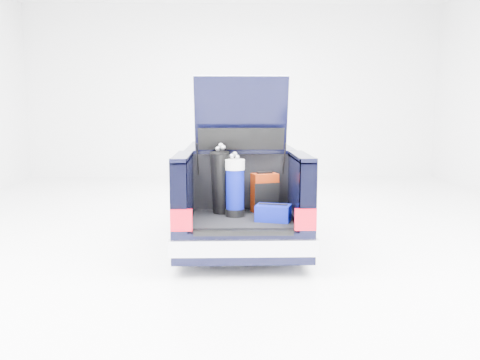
{
  "coord_description": "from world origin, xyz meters",
  "views": [
    {
      "loc": [
        -0.2,
        -8.06,
        2.03
      ],
      "look_at": [
        0.0,
        -0.5,
        0.97
      ],
      "focal_mm": 38.0,
      "sensor_mm": 36.0,
      "label": 1
    }
  ],
  "objects_px": {
    "black_golf_bag": "(221,182)",
    "blue_duffel": "(273,213)",
    "blue_golf_bag": "(235,187)",
    "car": "(239,193)",
    "red_suitcase": "(265,193)"
  },
  "relations": [
    {
      "from": "black_golf_bag",
      "to": "blue_duffel",
      "type": "relative_size",
      "value": 1.95
    },
    {
      "from": "blue_golf_bag",
      "to": "blue_duffel",
      "type": "xyz_separation_m",
      "value": [
        0.49,
        -0.31,
        -0.29
      ]
    },
    {
      "from": "car",
      "to": "red_suitcase",
      "type": "bearing_deg",
      "value": -75.17
    },
    {
      "from": "red_suitcase",
      "to": "black_golf_bag",
      "type": "relative_size",
      "value": 0.59
    },
    {
      "from": "blue_golf_bag",
      "to": "blue_duffel",
      "type": "relative_size",
      "value": 1.75
    },
    {
      "from": "car",
      "to": "red_suitcase",
      "type": "xyz_separation_m",
      "value": [
        0.33,
        -1.23,
        0.2
      ]
    },
    {
      "from": "car",
      "to": "red_suitcase",
      "type": "distance_m",
      "value": 1.29
    },
    {
      "from": "black_golf_bag",
      "to": "car",
      "type": "bearing_deg",
      "value": 96.94
    },
    {
      "from": "red_suitcase",
      "to": "blue_golf_bag",
      "type": "distance_m",
      "value": 0.5
    },
    {
      "from": "black_golf_bag",
      "to": "blue_golf_bag",
      "type": "xyz_separation_m",
      "value": [
        0.19,
        -0.17,
        -0.04
      ]
    },
    {
      "from": "car",
      "to": "blue_duffel",
      "type": "bearing_deg",
      "value": -77.48
    },
    {
      "from": "car",
      "to": "black_golf_bag",
      "type": "xyz_separation_m",
      "value": [
        -0.28,
        -1.31,
        0.36
      ]
    },
    {
      "from": "car",
      "to": "blue_duffel",
      "type": "relative_size",
      "value": 9.41
    },
    {
      "from": "car",
      "to": "blue_golf_bag",
      "type": "height_order",
      "value": "car"
    },
    {
      "from": "blue_duffel",
      "to": "red_suitcase",
      "type": "bearing_deg",
      "value": 113.35
    }
  ]
}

